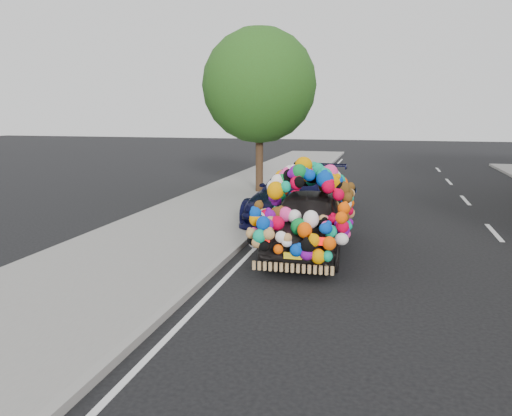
% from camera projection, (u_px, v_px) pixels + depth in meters
% --- Properties ---
extents(ground, '(100.00, 100.00, 0.00)m').
position_uv_depth(ground, '(334.00, 284.00, 9.01)').
color(ground, black).
rests_on(ground, ground).
extents(sidewalk, '(4.00, 60.00, 0.12)m').
position_uv_depth(sidewalk, '(120.00, 263.00, 10.06)').
color(sidewalk, gray).
rests_on(sidewalk, ground).
extents(kerb, '(0.15, 60.00, 0.13)m').
position_uv_depth(kerb, '(212.00, 270.00, 9.58)').
color(kerb, gray).
rests_on(kerb, ground).
extents(tree_near_sidewalk, '(4.20, 4.20, 6.13)m').
position_uv_depth(tree_near_sidewalk, '(259.00, 86.00, 18.23)').
color(tree_near_sidewalk, '#332114').
rests_on(tree_near_sidewalk, ground).
extents(plush_art_car, '(2.06, 4.24, 2.01)m').
position_uv_depth(plush_art_car, '(308.00, 207.00, 10.92)').
color(plush_art_car, black).
rests_on(plush_art_car, ground).
extents(navy_sedan, '(2.70, 5.27, 1.46)m').
position_uv_depth(navy_sedan, '(299.00, 194.00, 14.43)').
color(navy_sedan, black).
rests_on(navy_sedan, ground).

